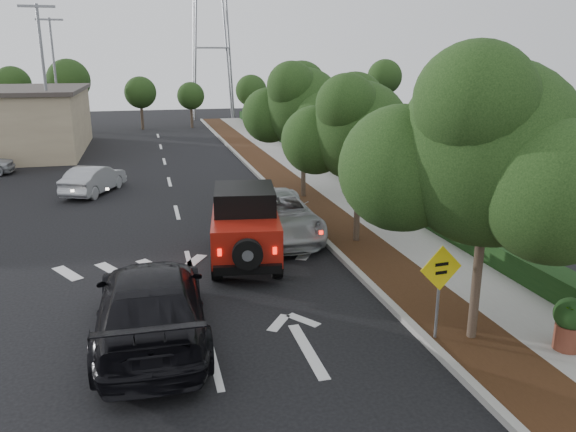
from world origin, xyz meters
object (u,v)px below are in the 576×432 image
object	(u,v)px
black_suv_oncoming	(151,304)
speed_hump_sign	(440,280)
red_jeep	(245,224)
silver_suv_ahead	(276,215)

from	to	relation	value
black_suv_oncoming	speed_hump_sign	distance (m)	6.25
red_jeep	speed_hump_sign	bearing A→B (deg)	-55.22
red_jeep	black_suv_oncoming	distance (m)	5.39
black_suv_oncoming	speed_hump_sign	world-z (taller)	speed_hump_sign
red_jeep	speed_hump_sign	size ratio (longest dim) A/B	2.14
silver_suv_ahead	speed_hump_sign	size ratio (longest dim) A/B	2.58
silver_suv_ahead	speed_hump_sign	distance (m)	8.53
red_jeep	silver_suv_ahead	xyz separation A→B (m)	(1.47, 2.07, -0.38)
black_suv_oncoming	speed_hump_sign	bearing A→B (deg)	164.85
black_suv_oncoming	silver_suv_ahead	bearing A→B (deg)	-122.43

